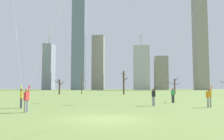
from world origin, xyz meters
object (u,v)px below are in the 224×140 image
Objects in this scene: kite_flyer_midfield_right_purple at (168,69)px; bystander_strolling_midfield at (173,95)px; kite_flyer_foreground_left_teal at (46,49)px; bare_tree_leftmost at (124,82)px; bare_tree_far_right_edge at (59,86)px; kite_flyer_far_back_green at (18,60)px; bare_tree_right_of_center at (175,86)px; bare_tree_center at (82,84)px; distant_kite_low_near_trees_red at (161,1)px.

kite_flyer_midfield_right_purple reaches higher than bystander_strolling_midfield.
kite_flyer_foreground_left_teal is 14.87m from bystander_strolling_midfield.
bare_tree_leftmost is 15.83m from bare_tree_far_right_edge.
kite_flyer_far_back_green reaches higher than bare_tree_leftmost.
bare_tree_leftmost is at bearing 82.51° from kite_flyer_foreground_left_teal.
bystander_strolling_midfield is at bearing -52.45° from bare_tree_far_right_edge.
kite_flyer_midfield_right_purple is 13.24m from kite_flyer_far_back_green.
bare_tree_right_of_center is 23.32m from bare_tree_center.
bare_tree_leftmost is 1.24× the size of bare_tree_center.
kite_flyer_far_back_green is at bearing -78.58° from bare_tree_far_right_edge.
kite_flyer_midfield_right_purple reaches higher than bare_tree_right_of_center.
kite_flyer_midfield_right_purple is 38.96m from bare_tree_right_of_center.
bare_tree_right_of_center is 0.93× the size of bare_tree_center.
bystander_strolling_midfield is 0.42× the size of bare_tree_far_right_edge.
distant_kite_low_near_trees_red is at bearing -104.62° from bare_tree_right_of_center.
bystander_strolling_midfield is 0.11× the size of distant_kite_low_near_trees_red.
bare_tree_center is at bearing 111.93° from kite_flyer_midfield_right_purple.
kite_flyer_far_back_green is at bearing 139.38° from kite_flyer_foreground_left_teal.
kite_flyer_midfield_right_purple is (9.36, 2.59, -1.34)m from kite_flyer_foreground_left_teal.
bare_tree_leftmost is at bearing -9.02° from bare_tree_center.
kite_flyer_far_back_green is at bearing -104.24° from bare_tree_leftmost.
kite_flyer_midfield_right_purple is 2.28× the size of bare_tree_leftmost.
kite_flyer_far_back_green is 4.29× the size of bare_tree_right_of_center.
bare_tree_far_right_edge is at bearing -173.96° from bare_tree_right_of_center.
distant_kite_low_near_trees_red is 3.30× the size of bare_tree_center.
bystander_strolling_midfield is at bearing -85.59° from distant_kite_low_near_trees_red.
kite_flyer_foreground_left_teal is 1.09× the size of distant_kite_low_near_trees_red.
kite_flyer_midfield_right_purple is 15.28m from distant_kite_low_near_trees_red.
bare_tree_leftmost is at bearing 2.03° from bare_tree_far_right_edge.
kite_flyer_midfield_right_purple is 40.42m from bare_tree_far_right_edge.
bare_tree_right_of_center is at bearing 10.97° from bare_tree_leftmost.
distant_kite_low_near_trees_red reaches higher than bystander_strolling_midfield.
kite_flyer_midfield_right_purple is 0.86× the size of distant_kite_low_near_trees_red.
distant_kite_low_near_trees_red is at bearing -47.90° from bare_tree_far_right_edge.
kite_flyer_midfield_right_purple is at bearing -3.04° from kite_flyer_far_back_green.
kite_flyer_foreground_left_teal is 44.37m from bare_tree_right_of_center.
kite_flyer_far_back_green reaches higher than bystander_strolling_midfield.
kite_flyer_foreground_left_teal is 38.55m from bare_tree_leftmost.
bare_tree_far_right_edge is (-10.77, 37.63, -2.52)m from kite_flyer_foreground_left_teal.
bare_tree_leftmost is at bearing 75.76° from kite_flyer_far_back_green.
bare_tree_center is (-10.68, 1.69, -0.50)m from bare_tree_leftmost.
bare_tree_right_of_center reaches higher than bare_tree_far_right_edge.
bare_tree_leftmost is (-4.33, 35.60, -0.27)m from kite_flyer_midfield_right_purple.
kite_flyer_midfield_right_purple is 35.86m from bare_tree_leftmost.
kite_flyer_foreground_left_teal reaches higher than bare_tree_center.
bare_tree_right_of_center is at bearing 78.09° from bystander_strolling_midfield.
kite_flyer_midfield_right_purple is 0.71× the size of kite_flyer_far_back_green.
bare_tree_right_of_center is (6.97, 26.74, -11.33)m from distant_kite_low_near_trees_red.
bare_tree_leftmost is at bearing 103.09° from distant_kite_low_near_trees_red.
bare_tree_center is at bearing 122.14° from distant_kite_low_near_trees_red.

